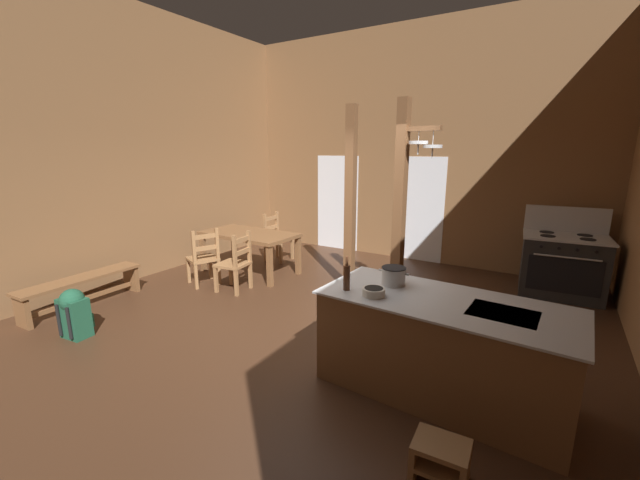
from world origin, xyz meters
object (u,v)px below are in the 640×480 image
ladderback_chair_near_window (204,258)px  ladderback_chair_by_post (277,238)px  backpack (74,312)px  step_stool (440,459)px  mixing_bowl_on_counter (374,292)px  dining_table (249,237)px  bottle_tall_on_counter (347,277)px  kitchen_island (441,347)px  bench_along_left_wall (82,286)px  ladderback_chair_at_table_end (235,263)px  stove_range (562,265)px  stockpot_on_counter (394,276)px

ladderback_chair_near_window → ladderback_chair_by_post: bearing=86.5°
ladderback_chair_near_window → backpack: size_ratio=1.59×
step_stool → mixing_bowl_on_counter: bearing=137.4°
dining_table → bottle_tall_on_counter: bottle_tall_on_counter is taller
ladderback_chair_near_window → bottle_tall_on_counter: bottle_tall_on_counter is taller
kitchen_island → backpack: kitchen_island is taller
dining_table → bench_along_left_wall: bearing=-111.4°
ladderback_chair_near_window → ladderback_chair_at_table_end: same height
kitchen_island → bench_along_left_wall: 4.86m
stove_range → dining_table: bearing=-161.3°
dining_table → bottle_tall_on_counter: size_ratio=5.32×
stove_range → backpack: (-4.90, -4.60, -0.17)m
step_stool → stove_range: bearing=81.6°
step_stool → ladderback_chair_near_window: ladderback_chair_near_window is taller
kitchen_island → backpack: 4.14m
bench_along_left_wall → stockpot_on_counter: size_ratio=5.36×
kitchen_island → stockpot_on_counter: 0.77m
bench_along_left_wall → ladderback_chair_by_post: bearing=75.6°
kitchen_island → ladderback_chair_near_window: (-4.07, 0.92, 0.00)m
mixing_bowl_on_counter → bench_along_left_wall: bearing=-174.5°
bottle_tall_on_counter → ladderback_chair_near_window: bearing=160.6°
mixing_bowl_on_counter → stockpot_on_counter: bearing=83.7°
mixing_bowl_on_counter → kitchen_island: bearing=21.1°
dining_table → stove_range: bearing=18.7°
ladderback_chair_by_post → dining_table: bearing=-84.0°
ladderback_chair_at_table_end → mixing_bowl_on_counter: (2.85, -1.20, 0.48)m
step_stool → stockpot_on_counter: bearing=124.9°
ladderback_chair_at_table_end → ladderback_chair_near_window: bearing=-175.0°
ladderback_chair_by_post → mixing_bowl_on_counter: bearing=-41.0°
bottle_tall_on_counter → backpack: bearing=-163.1°
ladderback_chair_near_window → ladderback_chair_at_table_end: bearing=5.0°
backpack → ladderback_chair_near_window: bearing=92.6°
ladderback_chair_near_window → backpack: bearing=-87.4°
ladderback_chair_at_table_end → backpack: ladderback_chair_at_table_end is taller
ladderback_chair_near_window → stockpot_on_counter: bearing=-12.2°
ladderback_chair_at_table_end → stockpot_on_counter: 3.05m
kitchen_island → stockpot_on_counter: stockpot_on_counter is taller
ladderback_chair_by_post → ladderback_chair_at_table_end: (0.54, -1.75, 0.00)m
ladderback_chair_near_window → bottle_tall_on_counter: 3.46m
step_stool → dining_table: bearing=145.8°
step_stool → ladderback_chair_at_table_end: 4.20m
bench_along_left_wall → bottle_tall_on_counter: (3.97, 0.41, 0.72)m
ladderback_chair_by_post → stockpot_on_counter: bearing=-36.8°
kitchen_island → bench_along_left_wall: bearing=-172.5°
ladderback_chair_near_window → ladderback_chair_at_table_end: (0.65, 0.06, 0.00)m
bench_along_left_wall → stockpot_on_counter: (4.29, 0.79, 0.68)m
kitchen_island → stove_range: stove_range is taller
kitchen_island → dining_table: 4.27m
stockpot_on_counter → mixing_bowl_on_counter: stockpot_on_counter is taller
bottle_tall_on_counter → ladderback_chair_by_post: bearing=136.6°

